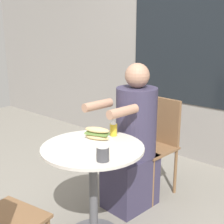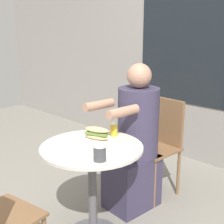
{
  "view_description": "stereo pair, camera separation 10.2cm",
  "coord_description": "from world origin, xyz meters",
  "px_view_note": "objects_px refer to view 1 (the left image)",
  "views": [
    {
      "loc": [
        1.4,
        -1.39,
        1.48
      ],
      "look_at": [
        0.0,
        0.2,
        0.9
      ],
      "focal_mm": 50.0,
      "sensor_mm": 36.0,
      "label": 1
    },
    {
      "loc": [
        1.47,
        -1.32,
        1.48
      ],
      "look_at": [
        0.0,
        0.2,
        0.9
      ],
      "focal_mm": 50.0,
      "sensor_mm": 36.0,
      "label": 2
    }
  ],
  "objects_px": {
    "diner_chair": "(157,137)",
    "condiment_bottle": "(113,128)",
    "sandwich_on_plate": "(97,135)",
    "seated_diner": "(133,146)",
    "cafe_table": "(93,172)",
    "drink_cup": "(103,153)"
  },
  "relations": [
    {
      "from": "cafe_table",
      "to": "seated_diner",
      "type": "bearing_deg",
      "value": 96.62
    },
    {
      "from": "diner_chair",
      "to": "condiment_bottle",
      "type": "height_order",
      "value": "diner_chair"
    },
    {
      "from": "diner_chair",
      "to": "cafe_table",
      "type": "bearing_deg",
      "value": 97.83
    },
    {
      "from": "condiment_bottle",
      "to": "drink_cup",
      "type": "bearing_deg",
      "value": -56.96
    },
    {
      "from": "sandwich_on_plate",
      "to": "condiment_bottle",
      "type": "xyz_separation_m",
      "value": [
        0.01,
        0.16,
        0.02
      ]
    },
    {
      "from": "sandwich_on_plate",
      "to": "condiment_bottle",
      "type": "bearing_deg",
      "value": 84.59
    },
    {
      "from": "drink_cup",
      "to": "condiment_bottle",
      "type": "xyz_separation_m",
      "value": [
        -0.25,
        0.38,
        0.01
      ]
    },
    {
      "from": "cafe_table",
      "to": "sandwich_on_plate",
      "type": "height_order",
      "value": "sandwich_on_plate"
    },
    {
      "from": "diner_chair",
      "to": "drink_cup",
      "type": "xyz_separation_m",
      "value": [
        0.26,
        -1.0,
        0.23
      ]
    },
    {
      "from": "drink_cup",
      "to": "condiment_bottle",
      "type": "distance_m",
      "value": 0.46
    },
    {
      "from": "drink_cup",
      "to": "condiment_bottle",
      "type": "relative_size",
      "value": 0.86
    },
    {
      "from": "seated_diner",
      "to": "sandwich_on_plate",
      "type": "relative_size",
      "value": 5.43
    },
    {
      "from": "sandwich_on_plate",
      "to": "drink_cup",
      "type": "distance_m",
      "value": 0.35
    },
    {
      "from": "drink_cup",
      "to": "cafe_table",
      "type": "bearing_deg",
      "value": 149.19
    },
    {
      "from": "seated_diner",
      "to": "sandwich_on_plate",
      "type": "bearing_deg",
      "value": 95.62
    },
    {
      "from": "sandwich_on_plate",
      "to": "cafe_table",
      "type": "bearing_deg",
      "value": -62.03
    },
    {
      "from": "sandwich_on_plate",
      "to": "condiment_bottle",
      "type": "height_order",
      "value": "condiment_bottle"
    },
    {
      "from": "cafe_table",
      "to": "sandwich_on_plate",
      "type": "xyz_separation_m",
      "value": [
        -0.05,
        0.1,
        0.23
      ]
    },
    {
      "from": "seated_diner",
      "to": "diner_chair",
      "type": "bearing_deg",
      "value": -87.18
    },
    {
      "from": "seated_diner",
      "to": "sandwich_on_plate",
      "type": "distance_m",
      "value": 0.48
    },
    {
      "from": "diner_chair",
      "to": "condiment_bottle",
      "type": "bearing_deg",
      "value": 95.76
    },
    {
      "from": "sandwich_on_plate",
      "to": "drink_cup",
      "type": "height_order",
      "value": "same"
    }
  ]
}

